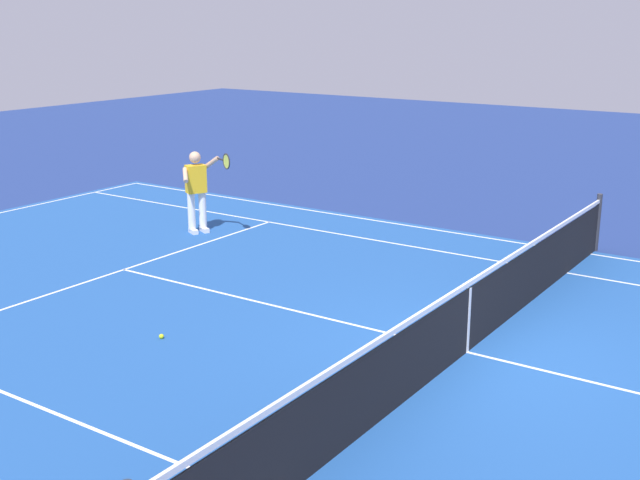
% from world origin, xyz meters
% --- Properties ---
extents(ground_plane, '(60.00, 60.00, 0.00)m').
position_xyz_m(ground_plane, '(0.00, 0.00, 0.00)').
color(ground_plane, navy).
extents(court_slab, '(24.20, 11.40, 0.00)m').
position_xyz_m(court_slab, '(0.00, 0.00, 0.00)').
color(court_slab, '#1E4C93').
rests_on(court_slab, ground_plane).
extents(court_line_markings, '(23.85, 11.05, 0.01)m').
position_xyz_m(court_line_markings, '(0.00, 0.00, 0.00)').
color(court_line_markings, white).
rests_on(court_line_markings, ground_plane).
extents(tennis_net, '(0.10, 11.70, 1.08)m').
position_xyz_m(tennis_net, '(0.00, 0.00, 0.49)').
color(tennis_net, '#2D2D33').
rests_on(tennis_net, ground_plane).
extents(tennis_player_near, '(1.19, 0.75, 1.70)m').
position_xyz_m(tennis_player_near, '(7.06, -2.64, 0.93)').
color(tennis_player_near, white).
rests_on(tennis_player_near, ground_plane).
extents(tennis_ball, '(0.07, 0.07, 0.07)m').
position_xyz_m(tennis_ball, '(3.62, 1.89, 0.03)').
color(tennis_ball, '#CCE01E').
rests_on(tennis_ball, ground_plane).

